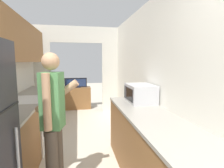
# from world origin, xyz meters

# --- Properties ---
(wall_right) EXTENTS (0.06, 7.04, 2.50)m
(wall_right) POSITION_xyz_m (1.20, 1.72, 1.25)
(wall_right) COLOR silver
(wall_right) RESTS_ON ground_plane
(wall_far_with_doorway) EXTENTS (2.75, 0.06, 2.50)m
(wall_far_with_doorway) POSITION_xyz_m (0.00, 4.67, 1.42)
(wall_far_with_doorway) COLOR silver
(wall_far_with_doorway) RESTS_ON ground_plane
(counter_left) EXTENTS (0.62, 3.34, 0.89)m
(counter_left) POSITION_xyz_m (-0.87, 2.73, 0.45)
(counter_left) COLOR brown
(counter_left) RESTS_ON ground_plane
(counter_right) EXTENTS (0.62, 2.30, 0.89)m
(counter_right) POSITION_xyz_m (0.87, 1.38, 0.45)
(counter_right) COLOR brown
(counter_right) RESTS_ON ground_plane
(range_oven) EXTENTS (0.66, 0.74, 1.03)m
(range_oven) POSITION_xyz_m (-0.86, 2.66, 0.45)
(range_oven) COLOR white
(range_oven) RESTS_ON ground_plane
(person) EXTENTS (0.52, 0.43, 1.61)m
(person) POSITION_xyz_m (-0.26, 1.46, 0.86)
(person) COLOR #4C4238
(person) RESTS_ON ground_plane
(microwave) EXTENTS (0.39, 0.52, 0.28)m
(microwave) POSITION_xyz_m (0.96, 2.09, 1.03)
(microwave) COLOR #B7B7BC
(microwave) RESTS_ON counter_right
(tv_cabinet) EXTENTS (0.92, 0.42, 0.69)m
(tv_cabinet) POSITION_xyz_m (-0.06, 5.25, 0.35)
(tv_cabinet) COLOR brown
(tv_cabinet) RESTS_ON ground_plane
(television) EXTENTS (0.69, 0.16, 0.31)m
(television) POSITION_xyz_m (-0.06, 5.20, 0.84)
(television) COLOR black
(television) RESTS_ON tv_cabinet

